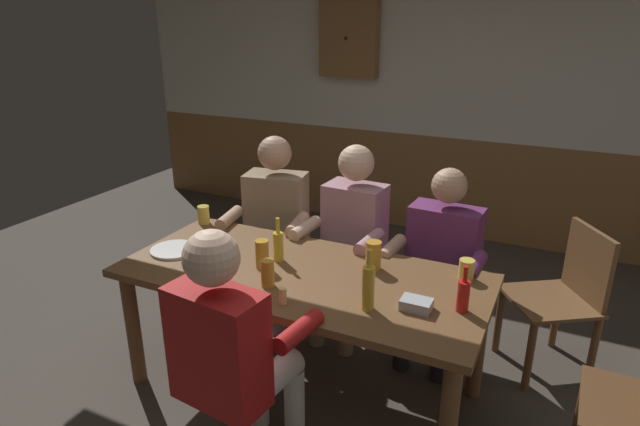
{
  "coord_description": "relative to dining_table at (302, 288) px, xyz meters",
  "views": [
    {
      "loc": [
        1.18,
        -2.08,
        2.0
      ],
      "look_at": [
        0.0,
        0.37,
        0.98
      ],
      "focal_mm": 30.06,
      "sensor_mm": 36.0,
      "label": 1
    }
  ],
  "objects": [
    {
      "name": "table_candle",
      "position": [
        0.07,
        -0.32,
        0.14
      ],
      "size": [
        0.04,
        0.04,
        0.08
      ],
      "primitive_type": "cylinder",
      "color": "#F9E08C",
      "rests_on": "dining_table"
    },
    {
      "name": "pint_glass_1",
      "position": [
        -0.52,
        -0.21,
        0.15
      ],
      "size": [
        0.06,
        0.06,
        0.11
      ],
      "primitive_type": "cylinder",
      "color": "white",
      "rests_on": "dining_table"
    },
    {
      "name": "dining_table",
      "position": [
        0.0,
        0.0,
        0.0
      ],
      "size": [
        1.93,
        0.87,
        0.73
      ],
      "color": "brown",
      "rests_on": "ground_plane"
    },
    {
      "name": "bottle_0",
      "position": [
        0.84,
        -0.03,
        0.18
      ],
      "size": [
        0.06,
        0.06,
        0.22
      ],
      "color": "red",
      "rests_on": "dining_table"
    },
    {
      "name": "pint_glass_2",
      "position": [
        -0.08,
        -0.2,
        0.17
      ],
      "size": [
        0.07,
        0.07,
        0.14
      ],
      "primitive_type": "cylinder",
      "color": "gold",
      "rests_on": "dining_table"
    },
    {
      "name": "back_wall_wainscot",
      "position": [
        0.0,
        2.68,
        -0.16
      ],
      "size": [
        6.28,
        0.12,
        0.93
      ],
      "primitive_type": "cube",
      "color": "brown",
      "rests_on": "ground_plane"
    },
    {
      "name": "pint_glass_0",
      "position": [
        0.79,
        0.3,
        0.15
      ],
      "size": [
        0.08,
        0.08,
        0.1
      ],
      "primitive_type": "cylinder",
      "color": "#E5C64C",
      "rests_on": "dining_table"
    },
    {
      "name": "person_2",
      "position": [
        0.57,
        0.66,
        0.02
      ],
      "size": [
        0.57,
        0.51,
        1.18
      ],
      "rotation": [
        0.0,
        0.0,
        3.09
      ],
      "color": "#6B2D66",
      "rests_on": "ground_plane"
    },
    {
      "name": "pint_glass_3",
      "position": [
        -0.21,
        -0.04,
        0.17
      ],
      "size": [
        0.07,
        0.07,
        0.16
      ],
      "primitive_type": "cylinder",
      "color": "gold",
      "rests_on": "dining_table"
    },
    {
      "name": "person_0",
      "position": [
        -0.57,
        0.67,
        0.06
      ],
      "size": [
        0.58,
        0.6,
        1.25
      ],
      "rotation": [
        0.0,
        0.0,
        3.33
      ],
      "color": "#997F60",
      "rests_on": "ground_plane"
    },
    {
      "name": "person_3",
      "position": [
        0.01,
        -0.66,
        0.05
      ],
      "size": [
        0.58,
        0.56,
        1.24
      ],
      "rotation": [
        0.0,
        0.0,
        -0.12
      ],
      "color": "#AD1919",
      "rests_on": "ground_plane"
    },
    {
      "name": "ground_plane",
      "position": [
        0.0,
        -0.14,
        -0.63
      ],
      "size": [
        7.53,
        7.53,
        0.0
      ],
      "primitive_type": "plane",
      "color": "#423A33"
    },
    {
      "name": "bottle_2",
      "position": [
        0.44,
        -0.2,
        0.21
      ],
      "size": [
        0.06,
        0.06,
        0.3
      ],
      "color": "gold",
      "rests_on": "dining_table"
    },
    {
      "name": "plate_0",
      "position": [
        -0.78,
        -0.08,
        0.1
      ],
      "size": [
        0.27,
        0.27,
        0.01
      ],
      "primitive_type": "cylinder",
      "color": "white",
      "rests_on": "dining_table"
    },
    {
      "name": "wall_dart_cabinet",
      "position": [
        -0.83,
        2.55,
        1.16
      ],
      "size": [
        0.56,
        0.15,
        0.7
      ],
      "color": "brown"
    },
    {
      "name": "back_wall_upper",
      "position": [
        0.0,
        2.68,
        1.06
      ],
      "size": [
        6.28,
        0.12,
        1.51
      ],
      "primitive_type": "cube",
      "color": "beige"
    },
    {
      "name": "condiment_caddy",
      "position": [
        0.65,
        -0.1,
        0.12
      ],
      "size": [
        0.14,
        0.1,
        0.05
      ],
      "primitive_type": "cube",
      "color": "#B2B7BC",
      "rests_on": "dining_table"
    },
    {
      "name": "pint_glass_5",
      "position": [
        -0.89,
        0.35,
        0.15
      ],
      "size": [
        0.08,
        0.08,
        0.12
      ],
      "primitive_type": "cylinder",
      "color": "#E5C64C",
      "rests_on": "dining_table"
    },
    {
      "name": "bottle_1",
      "position": [
        -0.18,
        0.07,
        0.19
      ],
      "size": [
        0.06,
        0.06,
        0.25
      ],
      "color": "gold",
      "rests_on": "dining_table"
    },
    {
      "name": "person_1",
      "position": [
        -0.0,
        0.67,
        0.06
      ],
      "size": [
        0.53,
        0.54,
        1.25
      ],
      "rotation": [
        0.0,
        0.0,
        3.09
      ],
      "color": "#B78493",
      "rests_on": "ground_plane"
    },
    {
      "name": "chair_empty_near_left",
      "position": [
        1.26,
        0.83,
        -0.16
      ],
      "size": [
        0.61,
        0.61,
        0.88
      ],
      "rotation": [
        0.0,
        0.0,
        -4.13
      ],
      "color": "brown",
      "rests_on": "ground_plane"
    },
    {
      "name": "pint_glass_4",
      "position": [
        0.32,
        0.2,
        0.17
      ],
      "size": [
        0.08,
        0.08,
        0.15
      ],
      "primitive_type": "cylinder",
      "color": "gold",
      "rests_on": "dining_table"
    }
  ]
}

